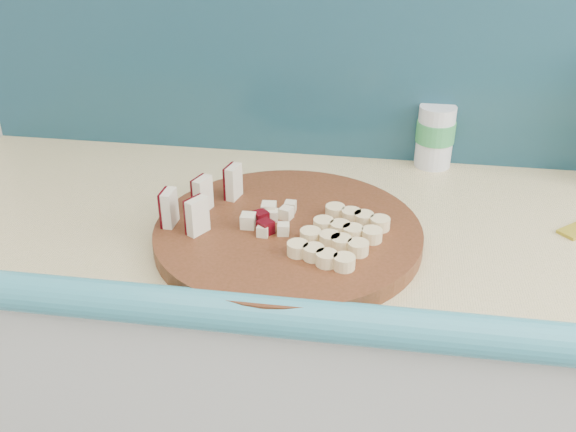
% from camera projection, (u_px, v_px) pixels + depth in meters
% --- Properties ---
extents(kitchen_counter, '(2.20, 0.63, 0.91)m').
position_uv_depth(kitchen_counter, '(468.00, 418.00, 1.34)').
color(kitchen_counter, beige).
rests_on(kitchen_counter, ground).
extents(backsplash, '(2.20, 0.02, 0.50)m').
position_uv_depth(backsplash, '(504.00, 45.00, 1.24)').
color(backsplash, teal).
rests_on(backsplash, kitchen_counter).
extents(cutting_board, '(0.58, 0.58, 0.03)m').
position_uv_depth(cutting_board, '(288.00, 234.00, 1.08)').
color(cutting_board, '#40220D').
rests_on(cutting_board, kitchen_counter).
extents(apple_wedges, '(0.12, 0.18, 0.06)m').
position_uv_depth(apple_wedges, '(201.00, 199.00, 1.09)').
color(apple_wedges, beige).
rests_on(apple_wedges, cutting_board).
extents(apple_chunks, '(0.07, 0.07, 0.02)m').
position_uv_depth(apple_chunks, '(274.00, 217.00, 1.08)').
color(apple_chunks, beige).
rests_on(apple_chunks, cutting_board).
extents(banana_slices, '(0.16, 0.19, 0.02)m').
position_uv_depth(banana_slices, '(340.00, 236.00, 1.02)').
color(banana_slices, beige).
rests_on(banana_slices, cutting_board).
extents(canister, '(0.08, 0.08, 0.13)m').
position_uv_depth(canister, '(435.00, 135.00, 1.32)').
color(canister, silver).
rests_on(canister, kitchen_counter).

